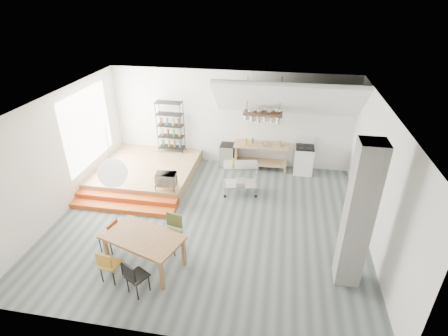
% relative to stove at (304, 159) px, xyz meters
% --- Properties ---
extents(floor, '(8.00, 8.00, 0.00)m').
position_rel_stove_xyz_m(floor, '(-2.50, -3.16, -0.48)').
color(floor, '#4A5556').
rests_on(floor, ground).
extents(wall_back, '(8.00, 0.04, 3.20)m').
position_rel_stove_xyz_m(wall_back, '(-2.50, 0.34, 1.12)').
color(wall_back, silver).
rests_on(wall_back, ground).
extents(wall_left, '(0.04, 7.00, 3.20)m').
position_rel_stove_xyz_m(wall_left, '(-6.50, -3.16, 1.12)').
color(wall_left, silver).
rests_on(wall_left, ground).
extents(wall_right, '(0.04, 7.00, 3.20)m').
position_rel_stove_xyz_m(wall_right, '(1.50, -3.16, 1.12)').
color(wall_right, silver).
rests_on(wall_right, ground).
extents(ceiling, '(8.00, 7.00, 0.02)m').
position_rel_stove_xyz_m(ceiling, '(-2.50, -3.16, 2.72)').
color(ceiling, white).
rests_on(ceiling, wall_back).
extents(slope_ceiling, '(4.40, 1.44, 1.32)m').
position_rel_stove_xyz_m(slope_ceiling, '(-0.70, -0.26, 2.07)').
color(slope_ceiling, white).
rests_on(slope_ceiling, wall_back).
extents(window_pane, '(0.02, 2.50, 2.20)m').
position_rel_stove_xyz_m(window_pane, '(-6.48, -1.66, 1.32)').
color(window_pane, white).
rests_on(window_pane, wall_left).
extents(platform, '(3.00, 3.00, 0.40)m').
position_rel_stove_xyz_m(platform, '(-5.00, -1.16, -0.28)').
color(platform, '#95764A').
rests_on(platform, ground).
extents(step_lower, '(3.00, 0.35, 0.13)m').
position_rel_stove_xyz_m(step_lower, '(-5.00, -3.11, -0.41)').
color(step_lower, '#C84C17').
rests_on(step_lower, ground).
extents(step_upper, '(3.00, 0.35, 0.27)m').
position_rel_stove_xyz_m(step_upper, '(-5.00, -2.76, -0.35)').
color(step_upper, '#C84C17').
rests_on(step_upper, ground).
extents(concrete_column, '(0.50, 0.50, 3.20)m').
position_rel_stove_xyz_m(concrete_column, '(0.80, -4.66, 1.12)').
color(concrete_column, slate).
rests_on(concrete_column, ground).
extents(kitchen_counter, '(1.80, 0.60, 0.91)m').
position_rel_stove_xyz_m(kitchen_counter, '(-1.40, -0.01, 0.15)').
color(kitchen_counter, '#95764A').
rests_on(kitchen_counter, ground).
extents(stove, '(0.60, 0.60, 1.18)m').
position_rel_stove_xyz_m(stove, '(0.00, 0.00, 0.00)').
color(stove, white).
rests_on(stove, ground).
extents(pot_rack, '(1.20, 0.50, 1.43)m').
position_rel_stove_xyz_m(pot_rack, '(-1.37, -0.23, 1.50)').
color(pot_rack, '#3C2718').
rests_on(pot_rack, ceiling).
extents(wire_shelving, '(0.88, 0.38, 1.80)m').
position_rel_stove_xyz_m(wire_shelving, '(-4.50, 0.04, 0.85)').
color(wire_shelving, black).
rests_on(wire_shelving, platform).
extents(microwave_shelf, '(0.60, 0.40, 0.16)m').
position_rel_stove_xyz_m(microwave_shelf, '(-3.90, -2.41, 0.07)').
color(microwave_shelf, '#95764A').
rests_on(microwave_shelf, platform).
extents(paper_lantern, '(0.60, 0.60, 0.60)m').
position_rel_stove_xyz_m(paper_lantern, '(-4.11, -4.82, 1.72)').
color(paper_lantern, white).
rests_on(paper_lantern, ceiling).
extents(dining_table, '(1.88, 1.42, 0.79)m').
position_rel_stove_xyz_m(dining_table, '(-3.54, -5.01, 0.23)').
color(dining_table, brown).
rests_on(dining_table, ground).
extents(chair_mustard, '(0.41, 0.41, 0.80)m').
position_rel_stove_xyz_m(chair_mustard, '(-4.11, -5.60, -0.00)').
color(chair_mustard, '#A2721B').
rests_on(chair_mustard, ground).
extents(chair_black, '(0.52, 0.52, 0.83)m').
position_rel_stove_xyz_m(chair_black, '(-3.44, -5.83, 0.02)').
color(chair_black, black).
rests_on(chair_black, ground).
extents(chair_olive, '(0.50, 0.50, 0.92)m').
position_rel_stove_xyz_m(chair_olive, '(-3.11, -4.36, 0.07)').
color(chair_olive, '#56612E').
rests_on(chair_olive, ground).
extents(chair_red, '(0.44, 0.44, 0.82)m').
position_rel_stove_xyz_m(chair_red, '(-4.52, -4.67, 0.01)').
color(chair_red, '#AA4218').
rests_on(chair_red, ground).
extents(rolling_cart, '(1.07, 0.72, 0.98)m').
position_rel_stove_xyz_m(rolling_cart, '(-1.88, -1.66, 0.15)').
color(rolling_cart, silver).
rests_on(rolling_cart, ground).
extents(mini_fridge, '(0.47, 0.47, 0.80)m').
position_rel_stove_xyz_m(mini_fridge, '(-2.54, 0.04, -0.08)').
color(mini_fridge, black).
rests_on(mini_fridge, ground).
extents(microwave, '(0.61, 0.44, 0.32)m').
position_rel_stove_xyz_m(microwave, '(-3.90, -2.41, 0.24)').
color(microwave, beige).
rests_on(microwave, microwave_shelf).
extents(bowl, '(0.24, 0.24, 0.05)m').
position_rel_stove_xyz_m(bowl, '(-1.30, -0.06, 0.45)').
color(bowl, silver).
rests_on(bowl, kitchen_counter).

